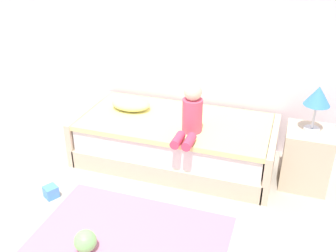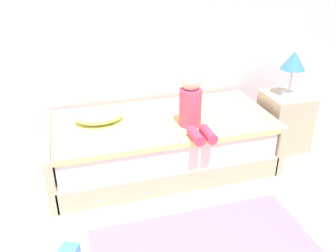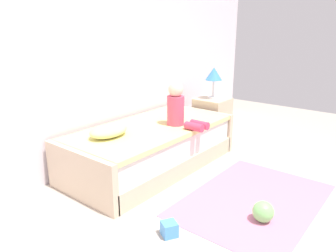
{
  "view_description": "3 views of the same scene",
  "coord_description": "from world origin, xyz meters",
  "views": [
    {
      "loc": [
        1.66,
        -1.47,
        2.31
      ],
      "look_at": [
        0.58,
        1.75,
        0.55
      ],
      "focal_mm": 40.99,
      "sensor_mm": 36.0,
      "label": 1
    },
    {
      "loc": [
        -0.21,
        -0.93,
        1.94
      ],
      "look_at": [
        0.58,
        1.75,
        0.55
      ],
      "focal_mm": 38.32,
      "sensor_mm": 36.0,
      "label": 2
    },
    {
      "loc": [
        -2.1,
        -0.4,
        1.61
      ],
      "look_at": [
        0.58,
        1.75,
        0.55
      ],
      "focal_mm": 34.78,
      "sensor_mm": 36.0,
      "label": 3
    }
  ],
  "objects": [
    {
      "name": "child_figure",
      "position": [
        0.8,
        1.77,
        0.7
      ],
      "size": [
        0.2,
        0.51,
        0.5
      ],
      "color": "#E04C6B",
      "rests_on": "bed"
    },
    {
      "name": "area_rug",
      "position": [
        0.59,
        0.7,
        0.0
      ],
      "size": [
        1.6,
        1.1,
        0.01
      ],
      "primitive_type": "cube",
      "color": "pink",
      "rests_on": "ground"
    },
    {
      "name": "pillow",
      "position": [
        0.02,
        2.1,
        0.56
      ],
      "size": [
        0.44,
        0.3,
        0.13
      ],
      "primitive_type": "ellipsoid",
      "color": "#F2E58C",
      "rests_on": "bed"
    },
    {
      "name": "toy_block",
      "position": [
        -0.35,
        0.99,
        0.06
      ],
      "size": [
        0.16,
        0.16,
        0.12
      ],
      "primitive_type": "cube",
      "rotation": [
        0.0,
        0.0,
        1.06
      ],
      "color": "#4C99E5",
      "rests_on": "ground"
    },
    {
      "name": "wall_rear",
      "position": [
        0.0,
        2.6,
        1.45
      ],
      "size": [
        7.2,
        0.1,
        2.9
      ],
      "primitive_type": "cube",
      "color": "white",
      "rests_on": "ground"
    },
    {
      "name": "table_lamp",
      "position": [
        1.93,
        2.0,
        0.94
      ],
      "size": [
        0.24,
        0.24,
        0.45
      ],
      "color": "silver",
      "rests_on": "nightstand"
    },
    {
      "name": "bed",
      "position": [
        0.58,
        2.0,
        0.25
      ],
      "size": [
        2.11,
        1.0,
        0.5
      ],
      "color": "beige",
      "rests_on": "ground"
    },
    {
      "name": "nightstand",
      "position": [
        1.93,
        2.0,
        0.3
      ],
      "size": [
        0.44,
        0.44,
        0.6
      ],
      "primitive_type": "cube",
      "color": "beige",
      "rests_on": "ground"
    },
    {
      "name": "toy_ball",
      "position": [
        0.3,
        0.49,
        0.09
      ],
      "size": [
        0.18,
        0.18,
        0.18
      ],
      "primitive_type": "sphere",
      "color": "#7FD872",
      "rests_on": "ground"
    }
  ]
}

